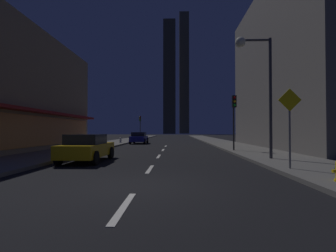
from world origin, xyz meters
The scene contains 14 objects.
ground_plane centered at (0.00, 32.00, -0.05)m, with size 78.00×136.00×0.10m, color black.
sidewalk_right centered at (7.00, 32.00, 0.07)m, with size 4.00×76.00×0.15m, color #605E59.
sidewalk_left centered at (-7.00, 32.00, 0.07)m, with size 4.00×76.00×0.15m, color #605E59.
lane_marking_center centered at (0.00, 8.40, 0.01)m, with size 0.16×23.00×0.01m.
building_apartment_right centered at (14.50, 16.00, 7.48)m, with size 11.00×20.00×14.95m, color slate.
skyscraper_distant_tall centered at (-2.46, 120.51, 29.40)m, with size 6.25×5.70×58.79m, color #3B382C.
skyscraper_distant_mid centered at (5.56, 135.61, 34.60)m, with size 5.47×7.82×69.20m, color #474335.
car_parked_near centered at (-3.60, 5.69, 0.74)m, with size 1.98×4.24×1.45m.
car_parked_far centered at (-3.60, 23.90, 0.74)m, with size 1.98×4.24×1.45m.
fire_hydrant_far_left centered at (-5.90, 23.58, 0.45)m, with size 0.42×0.30×0.65m.
traffic_light_near_right centered at (5.50, 11.67, 3.19)m, with size 0.32×0.48×4.20m.
traffic_light_far_left centered at (-5.50, 37.68, 3.19)m, with size 0.32×0.48×4.20m.
street_lamp_right centered at (5.38, 6.21, 5.07)m, with size 1.96×0.56×6.58m.
pedestrian_crossing_sign centered at (5.60, 2.65, 2.02)m, with size 0.91×0.08×3.15m.
Camera 1 is at (1.13, -7.28, 1.64)m, focal length 26.51 mm.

